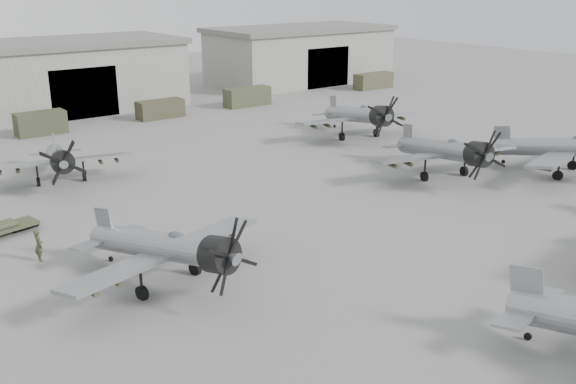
% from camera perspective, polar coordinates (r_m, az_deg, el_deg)
% --- Properties ---
extents(ground, '(220.00, 220.00, 0.00)m').
position_cam_1_polar(ground, '(36.91, 14.64, -7.94)').
color(ground, slate).
rests_on(ground, ground).
extents(hangar_center, '(29.00, 14.80, 8.70)m').
position_cam_1_polar(hangar_center, '(86.80, -19.31, 9.78)').
color(hangar_center, '#A5A69B').
rests_on(hangar_center, ground).
extents(hangar_right, '(29.00, 14.80, 8.70)m').
position_cam_1_polar(hangar_right, '(104.91, 1.09, 12.14)').
color(hangar_right, '#A5A69B').
rests_on(hangar_right, ground).
extents(support_truck_3, '(5.17, 2.20, 2.45)m').
position_cam_1_polar(support_truck_3, '(74.05, -21.13, 5.73)').
color(support_truck_3, '#373C27').
rests_on(support_truck_3, ground).
extents(support_truck_4, '(5.59, 2.20, 2.15)m').
position_cam_1_polar(support_truck_4, '(79.01, -11.29, 7.24)').
color(support_truck_4, '#3C3D28').
rests_on(support_truck_4, ground).
extents(support_truck_5, '(6.24, 2.20, 2.42)m').
position_cam_1_polar(support_truck_5, '(85.13, -3.64, 8.45)').
color(support_truck_5, '#3F442C').
rests_on(support_truck_5, ground).
extents(support_truck_7, '(6.44, 2.20, 2.33)m').
position_cam_1_polar(support_truck_7, '(99.59, 7.61, 9.78)').
color(support_truck_7, '#46462E').
rests_on(support_truck_7, ground).
extents(aircraft_mid_1, '(12.73, 11.46, 5.06)m').
position_cam_1_polar(aircraft_mid_1, '(35.07, -10.51, -4.92)').
color(aircraft_mid_1, gray).
rests_on(aircraft_mid_1, ground).
extents(aircraft_mid_2, '(13.33, 12.00, 5.31)m').
position_cam_1_polar(aircraft_mid_2, '(54.91, 13.99, 3.58)').
color(aircraft_mid_2, gray).
rests_on(aircraft_mid_2, ground).
extents(aircraft_mid_3, '(13.27, 11.94, 5.27)m').
position_cam_1_polar(aircraft_mid_3, '(59.38, 23.80, 3.63)').
color(aircraft_mid_3, gray).
rests_on(aircraft_mid_3, ground).
extents(aircraft_far_0, '(11.97, 10.78, 4.76)m').
position_cam_1_polar(aircraft_far_0, '(55.18, -19.66, 2.84)').
color(aircraft_far_0, '#96989E').
rests_on(aircraft_far_0, ground).
extents(aircraft_far_1, '(13.77, 12.40, 5.48)m').
position_cam_1_polar(aircraft_far_1, '(67.33, 6.48, 6.79)').
color(aircraft_far_1, gray).
rests_on(aircraft_far_1, ground).
extents(ground_crew, '(0.48, 0.73, 1.98)m').
position_cam_1_polar(ground_crew, '(40.95, -21.28, -4.43)').
color(ground_crew, '#393F29').
rests_on(ground_crew, ground).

